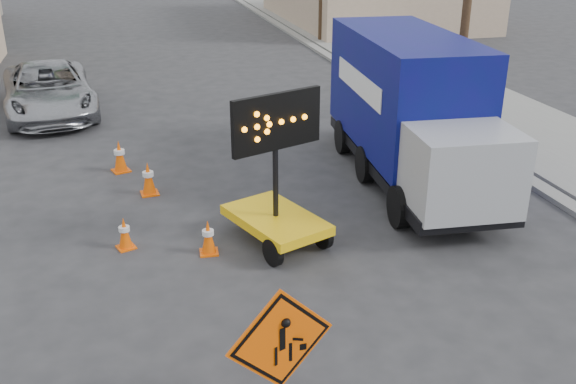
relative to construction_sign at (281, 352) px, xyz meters
name	(u,v)px	position (x,y,z in m)	size (l,w,h in m)	color
ground	(293,354)	(0.47, 1.16, -0.99)	(100.00, 100.00, 0.00)	#2D2D30
curb_right	(372,83)	(7.67, 16.16, -0.93)	(0.40, 60.00, 0.12)	gray
sidewalk_right	(427,79)	(9.97, 16.16, -0.92)	(4.00, 60.00, 0.15)	gray
construction_sign	(281,352)	(0.00, 0.00, 0.00)	(1.40, 1.00, 1.89)	black
arrow_board	(276,211)	(1.08, 4.66, -0.32)	(1.93, 2.41, 2.99)	yellow
pickup_truck	(49,90)	(-3.80, 15.10, -0.20)	(2.64, 5.74, 1.59)	#A6A8AD
box_truck	(409,118)	(4.88, 7.02, 0.55)	(2.75, 7.31, 3.40)	black
cone_a	(208,237)	(-0.26, 4.53, -0.65)	(0.37, 0.37, 0.68)	#FF5905
cone_b	(125,233)	(-1.77, 5.14, -0.67)	(0.41, 0.41, 0.65)	#FF5905
cone_c	(148,178)	(-1.16, 7.69, -0.60)	(0.43, 0.43, 0.78)	#FF5905
cone_d	(120,156)	(-1.76, 9.33, -0.59)	(0.51, 0.51, 0.81)	#FF5905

